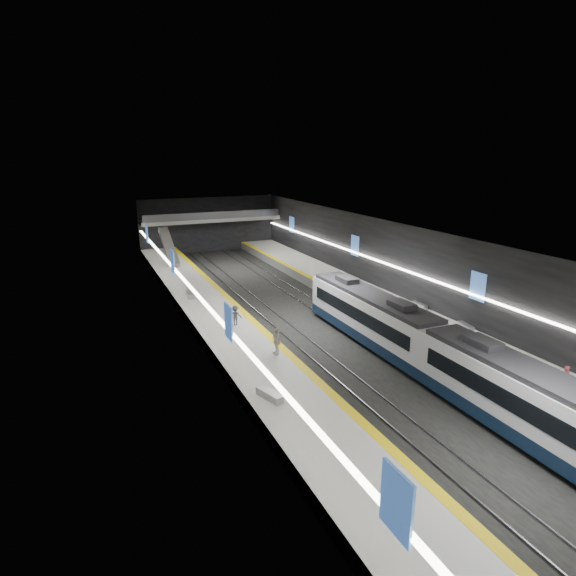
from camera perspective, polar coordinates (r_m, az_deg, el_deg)
name	(u,v)px	position (r m, az deg, el deg)	size (l,w,h in m)	color
ground	(314,326)	(41.49, 3.14, -4.55)	(70.00, 70.00, 0.00)	black
ceiling	(316,234)	(39.41, 3.32, 6.41)	(20.00, 70.00, 0.04)	beige
wall_left	(197,295)	(36.99, -10.74, -0.86)	(0.04, 70.00, 8.00)	black
wall_right	(413,270)	(45.55, 14.54, 2.08)	(0.04, 70.00, 8.00)	black
wall_back	(208,225)	(72.60, -9.41, 7.42)	(20.00, 0.04, 8.00)	black
platform_left	(230,334)	(38.72, -6.85, -5.40)	(5.00, 70.00, 1.00)	slate
tile_surface_left	(230,328)	(38.53, -6.88, -4.69)	(5.00, 70.00, 0.02)	#B1B1AB
tactile_strip_left	(256,324)	(39.17, -3.80, -4.24)	(0.60, 70.00, 0.02)	yellow
platform_right	(388,310)	(45.04, 11.72, -2.53)	(5.00, 70.00, 1.00)	slate
tile_surface_right	(388,304)	(44.88, 11.76, -1.91)	(5.00, 70.00, 0.02)	#B1B1AB
tactile_strip_right	(367,307)	(43.68, 9.39, -2.27)	(0.60, 70.00, 0.02)	yellow
rails	(314,326)	(41.47, 3.15, -4.48)	(6.52, 70.00, 0.12)	gray
train	(435,350)	(32.54, 17.06, -7.05)	(2.69, 30.04, 3.60)	#0E1E34
ad_posters	(310,273)	(41.00, 2.61, 1.80)	(19.94, 53.50, 2.20)	#3E6CBC
cove_light_left	(200,298)	(37.09, -10.42, -1.12)	(0.25, 68.60, 0.12)	white
cove_light_right	(411,272)	(45.47, 14.33, 1.82)	(0.25, 68.60, 0.12)	white
mezzanine_bridge	(212,219)	(70.46, -9.02, 8.04)	(20.00, 3.00, 1.50)	gray
escalator	(169,247)	(62.56, -13.95, 4.79)	(1.20, 8.00, 0.60)	#99999E
bench_left_near	(270,395)	(27.85, -2.20, -12.58)	(0.52, 1.89, 0.46)	#99999E
bench_left_far	(190,294)	(47.12, -11.59, -0.74)	(0.56, 2.01, 0.49)	#99999E
bench_right_near	(466,327)	(40.43, 20.31, -4.31)	(0.47, 1.68, 0.41)	#99999E
bench_right_far	(419,305)	(44.55, 15.29, -2.01)	(0.48, 1.74, 0.42)	#99999E
passenger_right_a	(566,379)	(32.61, 30.08, -9.30)	(0.58, 0.38, 1.60)	#AE414E
passenger_left_a	(276,341)	(33.19, -1.41, -6.34)	(1.10, 0.46, 1.87)	silver
passenger_left_b	(235,316)	(38.79, -6.27, -3.27)	(1.05, 0.60, 1.62)	#3B3C42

